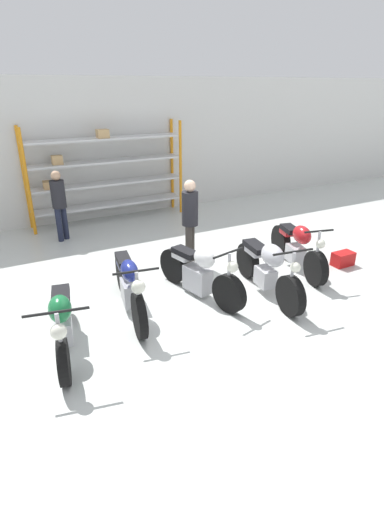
% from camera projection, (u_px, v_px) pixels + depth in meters
% --- Properties ---
extents(ground_plane, '(30.00, 30.00, 0.00)m').
position_uv_depth(ground_plane, '(203.00, 302.00, 6.75)').
color(ground_plane, silver).
extents(back_wall, '(30.00, 0.08, 3.60)m').
position_uv_depth(back_wall, '(102.00, 150.00, 10.51)').
color(back_wall, silver).
rests_on(back_wall, ground_plane).
extents(shelving_rack, '(4.08, 0.63, 2.52)m').
position_uv_depth(shelving_rack, '(105.00, 171.00, 10.36)').
color(shelving_rack, orange).
rests_on(shelving_rack, ground_plane).
extents(motorcycle_green, '(0.76, 2.03, 0.99)m').
position_uv_depth(motorcycle_green, '(62.00, 321.00, 5.40)').
color(motorcycle_green, black).
rests_on(motorcycle_green, ground_plane).
extents(motorcycle_blue, '(0.67, 2.19, 1.04)m').
position_uv_depth(motorcycle_blue, '(129.00, 285.00, 6.31)').
color(motorcycle_blue, black).
rests_on(motorcycle_blue, ground_plane).
extents(motorcycle_white, '(0.77, 2.04, 1.03)m').
position_uv_depth(motorcycle_white, '(199.00, 273.00, 6.82)').
color(motorcycle_white, black).
rests_on(motorcycle_white, ground_plane).
extents(motorcycle_silver, '(0.69, 2.13, 1.08)m').
position_uv_depth(motorcycle_silver, '(268.00, 268.00, 6.85)').
color(motorcycle_silver, black).
rests_on(motorcycle_silver, ground_plane).
extents(motorcycle_red, '(0.77, 2.09, 1.04)m').
position_uv_depth(motorcycle_red, '(297.00, 247.00, 7.82)').
color(motorcycle_red, black).
rests_on(motorcycle_red, ground_plane).
extents(person_browsing, '(0.45, 0.45, 1.73)m').
position_uv_depth(person_browsing, '(190.00, 216.00, 7.80)').
color(person_browsing, '#38332D').
rests_on(person_browsing, ground_plane).
extents(person_near_rack, '(0.44, 0.44, 1.63)m').
position_uv_depth(person_near_rack, '(59.00, 200.00, 9.09)').
color(person_near_rack, '#1E2338').
rests_on(person_near_rack, ground_plane).
extents(toolbox, '(0.44, 0.26, 0.28)m').
position_uv_depth(toolbox, '(343.00, 259.00, 8.08)').
color(toolbox, red).
rests_on(toolbox, ground_plane).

